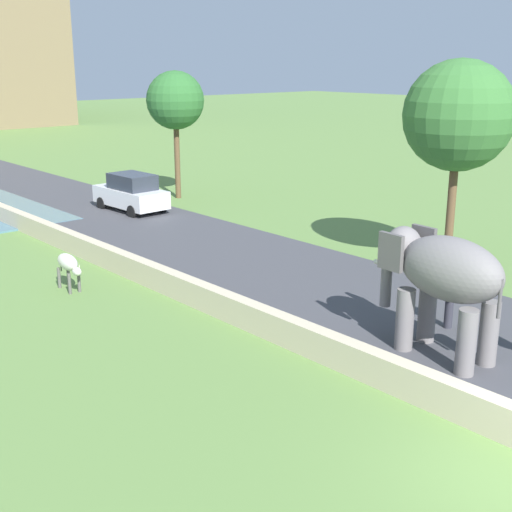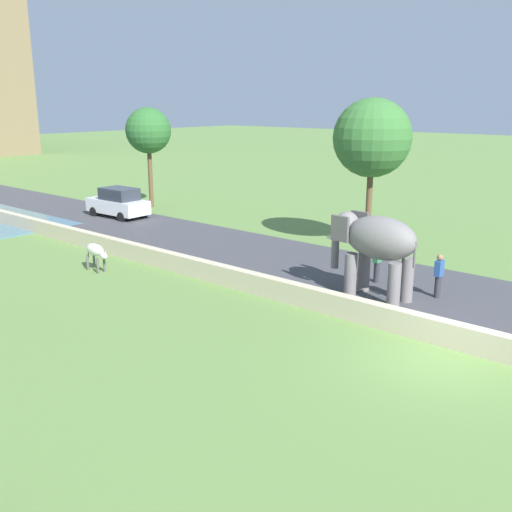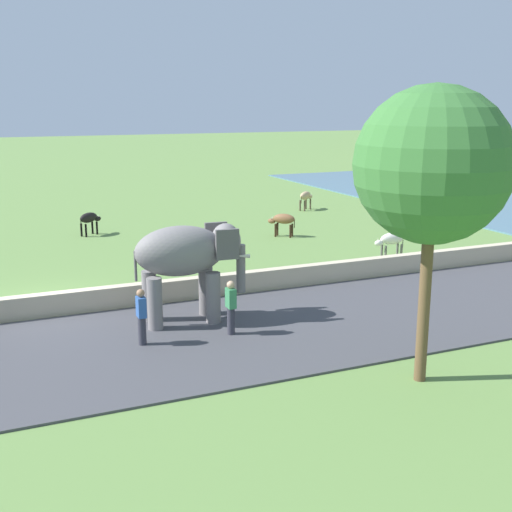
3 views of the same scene
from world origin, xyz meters
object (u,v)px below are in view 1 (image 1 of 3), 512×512
car_white (131,193)px  person_beside_elephant (450,299)px  cow_white (68,264)px  elephant (442,275)px

car_white → person_beside_elephant: bearing=-94.7°
cow_white → elephant: bearing=-67.1°
elephant → cow_white: elephant is taller
cow_white → car_white: bearing=49.0°
elephant → person_beside_elephant: size_ratio=2.15×
car_white → cow_white: (-7.48, -8.60, -0.06)m
cow_white → person_beside_elephant: bearing=-58.0°
person_beside_elephant → cow_white: bearing=122.0°
elephant → car_white: elephant is taller
person_beside_elephant → car_white: (1.51, 18.16, 0.03)m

